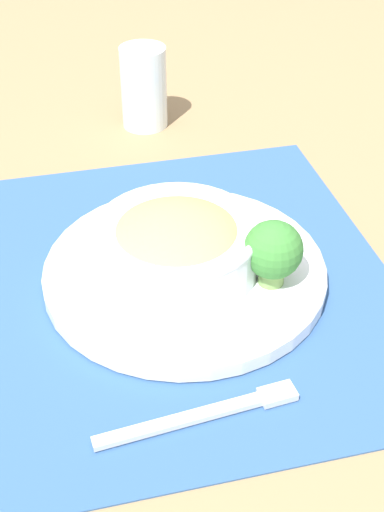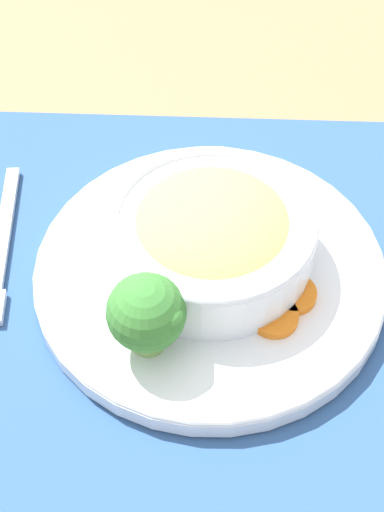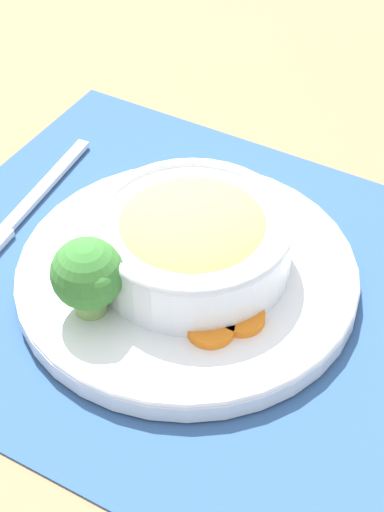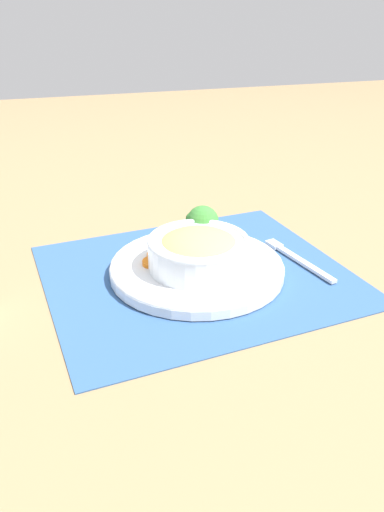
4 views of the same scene
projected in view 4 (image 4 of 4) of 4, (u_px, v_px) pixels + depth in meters
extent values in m
plane|color=#8C704C|center=(197.00, 275.00, 0.86)|extent=(4.00, 4.00, 0.00)
cube|color=#2D5184|center=(197.00, 274.00, 0.86)|extent=(0.53, 0.47, 0.00)
cylinder|color=silver|center=(197.00, 269.00, 0.86)|extent=(0.30, 0.30, 0.02)
torus|color=silver|center=(197.00, 264.00, 0.86)|extent=(0.30, 0.30, 0.01)
cylinder|color=silver|center=(196.00, 254.00, 0.84)|extent=(0.17, 0.17, 0.05)
torus|color=silver|center=(196.00, 241.00, 0.83)|extent=(0.17, 0.17, 0.01)
ellipsoid|color=#E0B75B|center=(196.00, 248.00, 0.83)|extent=(0.14, 0.14, 0.05)
cylinder|color=#759E51|center=(202.00, 237.00, 0.93)|extent=(0.03, 0.03, 0.02)
sphere|color=#387A33|center=(203.00, 222.00, 0.92)|extent=(0.06, 0.06, 0.06)
sphere|color=#387A33|center=(193.00, 219.00, 0.92)|extent=(0.03, 0.03, 0.03)
sphere|color=#387A33|center=(211.00, 220.00, 0.92)|extent=(0.02, 0.02, 0.02)
cylinder|color=orange|center=(158.00, 255.00, 0.88)|extent=(0.04, 0.04, 0.01)
cylinder|color=orange|center=(154.00, 262.00, 0.86)|extent=(0.04, 0.04, 0.01)
cube|color=silver|center=(300.00, 260.00, 0.90)|extent=(0.04, 0.18, 0.01)
cube|color=silver|center=(274.00, 244.00, 0.96)|extent=(0.03, 0.04, 0.01)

